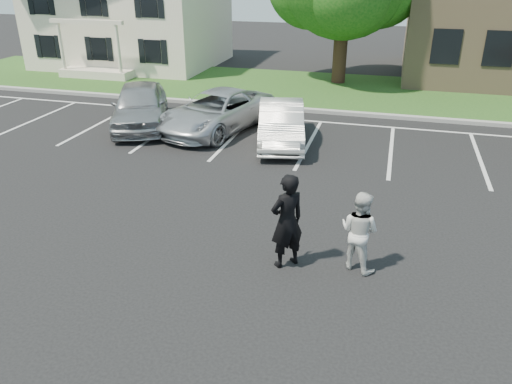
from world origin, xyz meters
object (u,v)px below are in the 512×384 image
at_px(car_white_sedan, 281,123).
at_px(man_black_suit, 287,221).
at_px(man_white_shirt, 359,231).
at_px(car_silver_west, 140,105).
at_px(car_silver_minivan, 217,111).

bearing_deg(car_white_sedan, man_black_suit, -89.33).
xyz_separation_m(man_white_shirt, car_silver_west, (-8.92, 7.73, -0.03)).
relative_size(car_silver_west, car_white_sedan, 1.13).
relative_size(man_white_shirt, car_white_sedan, 0.40).
bearing_deg(man_black_suit, car_white_sedan, -120.42).
xyz_separation_m(man_black_suit, car_white_sedan, (-1.84, 7.55, -0.32)).
bearing_deg(man_white_shirt, car_silver_minivan, -27.50).
height_order(man_black_suit, car_silver_west, man_black_suit).
relative_size(man_black_suit, car_white_sedan, 0.48).
xyz_separation_m(car_silver_west, car_white_sedan, (5.64, -0.47, -0.12)).
xyz_separation_m(man_white_shirt, car_white_sedan, (-3.28, 7.26, -0.15)).
distance_m(man_white_shirt, car_silver_west, 11.81).
height_order(man_white_shirt, car_silver_west, man_white_shirt).
bearing_deg(car_white_sedan, car_silver_minivan, 150.36).
xyz_separation_m(car_silver_minivan, car_white_sedan, (2.66, -0.79, -0.02)).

